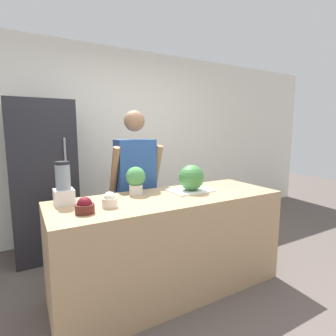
{
  "coord_description": "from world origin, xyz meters",
  "views": [
    {
      "loc": [
        -1.14,
        -1.6,
        1.47
      ],
      "look_at": [
        0.0,
        0.4,
        1.13
      ],
      "focal_mm": 28.0,
      "sensor_mm": 36.0,
      "label": 1
    }
  ],
  "objects_px": {
    "bowl_cherries": "(85,206)",
    "person": "(136,187)",
    "blender": "(63,186)",
    "watermelon": "(191,178)",
    "bowl_cream": "(110,200)",
    "potted_plant": "(136,179)",
    "refrigerator": "(44,180)"
  },
  "relations": [
    {
      "from": "refrigerator",
      "to": "blender",
      "type": "distance_m",
      "value": 1.14
    },
    {
      "from": "refrigerator",
      "to": "person",
      "type": "height_order",
      "value": "refrigerator"
    },
    {
      "from": "watermelon",
      "to": "blender",
      "type": "relative_size",
      "value": 0.71
    },
    {
      "from": "watermelon",
      "to": "blender",
      "type": "distance_m",
      "value": 1.14
    },
    {
      "from": "watermelon",
      "to": "refrigerator",
      "type": "bearing_deg",
      "value": 133.07
    },
    {
      "from": "refrigerator",
      "to": "blender",
      "type": "height_order",
      "value": "refrigerator"
    },
    {
      "from": "person",
      "to": "bowl_cherries",
      "type": "height_order",
      "value": "person"
    },
    {
      "from": "bowl_cherries",
      "to": "bowl_cream",
      "type": "relative_size",
      "value": 1.13
    },
    {
      "from": "bowl_cream",
      "to": "potted_plant",
      "type": "bearing_deg",
      "value": 40.47
    },
    {
      "from": "bowl_cherries",
      "to": "person",
      "type": "bearing_deg",
      "value": 46.59
    },
    {
      "from": "blender",
      "to": "bowl_cherries",
      "type": "bearing_deg",
      "value": -74.09
    },
    {
      "from": "blender",
      "to": "potted_plant",
      "type": "height_order",
      "value": "blender"
    },
    {
      "from": "bowl_cream",
      "to": "potted_plant",
      "type": "relative_size",
      "value": 0.47
    },
    {
      "from": "person",
      "to": "bowl_cherries",
      "type": "bearing_deg",
      "value": -133.41
    },
    {
      "from": "person",
      "to": "watermelon",
      "type": "relative_size",
      "value": 6.86
    },
    {
      "from": "person",
      "to": "watermelon",
      "type": "distance_m",
      "value": 0.67
    },
    {
      "from": "watermelon",
      "to": "bowl_cherries",
      "type": "bearing_deg",
      "value": -170.25
    },
    {
      "from": "refrigerator",
      "to": "potted_plant",
      "type": "distance_m",
      "value": 1.31
    },
    {
      "from": "watermelon",
      "to": "bowl_cream",
      "type": "xyz_separation_m",
      "value": [
        -0.84,
        -0.12,
        -0.08
      ]
    },
    {
      "from": "bowl_cherries",
      "to": "blender",
      "type": "bearing_deg",
      "value": 105.91
    },
    {
      "from": "blender",
      "to": "bowl_cream",
      "type": "bearing_deg",
      "value": -42.33
    },
    {
      "from": "watermelon",
      "to": "bowl_cream",
      "type": "relative_size",
      "value": 2.03
    },
    {
      "from": "person",
      "to": "potted_plant",
      "type": "distance_m",
      "value": 0.44
    },
    {
      "from": "person",
      "to": "potted_plant",
      "type": "bearing_deg",
      "value": -111.88
    },
    {
      "from": "blender",
      "to": "potted_plant",
      "type": "distance_m",
      "value": 0.63
    },
    {
      "from": "person",
      "to": "blender",
      "type": "distance_m",
      "value": 0.89
    },
    {
      "from": "person",
      "to": "bowl_cherries",
      "type": "distance_m",
      "value": 1.0
    },
    {
      "from": "bowl_cherries",
      "to": "refrigerator",
      "type": "bearing_deg",
      "value": 96.08
    },
    {
      "from": "bowl_cream",
      "to": "blender",
      "type": "xyz_separation_m",
      "value": [
        -0.29,
        0.26,
        0.09
      ]
    },
    {
      "from": "bowl_cherries",
      "to": "watermelon",
      "type": "bearing_deg",
      "value": 9.75
    },
    {
      "from": "refrigerator",
      "to": "potted_plant",
      "type": "height_order",
      "value": "refrigerator"
    },
    {
      "from": "potted_plant",
      "to": "refrigerator",
      "type": "bearing_deg",
      "value": 121.86
    }
  ]
}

